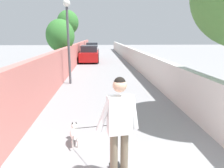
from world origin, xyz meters
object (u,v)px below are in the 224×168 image
person_skateboarder (119,121)px  car_far (92,49)px  tree_left_near (68,23)px  tree_left_far (60,36)px  lamp_post (68,27)px  car_near (89,54)px  dog (75,133)px

person_skateboarder → car_far: bearing=2.8°
person_skateboarder → tree_left_near: bearing=10.5°
tree_left_far → lamp_post: (-4.57, -1.22, 0.42)m
car_near → tree_left_far: bearing=158.8°
lamp_post → car_near: bearing=-3.7°
lamp_post → dog: 6.71m
tree_left_near → person_skateboarder: (-17.96, -3.32, -2.59)m
tree_left_far → person_skateboarder: (-11.96, -3.04, -1.33)m
person_skateboarder → tree_left_far: bearing=14.3°
tree_left_far → dog: bearing=-168.6°
person_skateboarder → dog: size_ratio=1.10×
person_skateboarder → dog: (1.26, 0.89, -0.83)m
lamp_post → car_near: (9.25, -0.60, -2.14)m
car_near → car_far: size_ratio=0.97×
tree_left_far → person_skateboarder: 12.41m
lamp_post → car_far: lamp_post is taller
person_skateboarder → dog: bearing=35.1°
tree_left_near → car_far: (7.07, -2.10, -2.98)m
tree_left_far → car_far: (13.07, -1.82, -1.72)m
tree_left_far → car_far: bearing=-7.9°
tree_left_near → person_skateboarder: bearing=-169.5°
lamp_post → tree_left_near: bearing=8.1°
lamp_post → car_near: lamp_post is taller
lamp_post → car_far: bearing=-1.9°
car_far → dog: bearing=-179.2°
lamp_post → person_skateboarder: lamp_post is taller
tree_left_far → lamp_post: 4.74m
dog → car_near: bearing=1.3°
person_skateboarder → car_near: person_skateboarder is taller
car_far → lamp_post: bearing=178.1°
tree_left_near → car_near: (-1.32, -2.10, -2.99)m
tree_left_near → car_far: 7.95m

